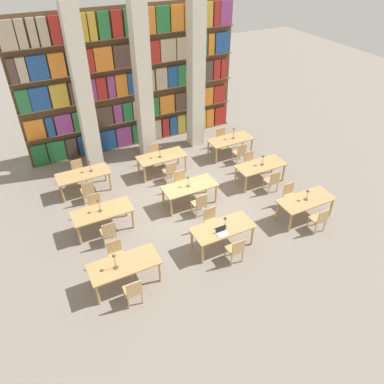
{
  "coord_description": "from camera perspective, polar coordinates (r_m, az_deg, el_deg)",
  "views": [
    {
      "loc": [
        -4.48,
        -9.11,
        7.87
      ],
      "look_at": [
        0.0,
        -0.23,
        0.67
      ],
      "focal_mm": 35.0,
      "sensor_mm": 36.0,
      "label": 1
    }
  ],
  "objects": [
    {
      "name": "ground_plane",
      "position": [
        12.84,
        -0.46,
        -1.88
      ],
      "size": [
        40.0,
        40.0,
        0.0
      ],
      "primitive_type": "plane",
      "color": "gray"
    },
    {
      "name": "bookshelf_bank",
      "position": [
        15.67,
        -8.98,
        16.23
      ],
      "size": [
        8.92,
        0.35,
        5.5
      ],
      "color": "brown",
      "rests_on": "ground_plane"
    },
    {
      "name": "pillar_left",
      "position": [
        14.0,
        -16.24,
        14.16
      ],
      "size": [
        0.56,
        0.56,
        6.0
      ],
      "color": "beige",
      "rests_on": "ground_plane"
    },
    {
      "name": "pillar_center",
      "position": [
        14.52,
        -7.5,
        16.02
      ],
      "size": [
        0.56,
        0.56,
        6.0
      ],
      "color": "beige",
      "rests_on": "ground_plane"
    },
    {
      "name": "pillar_right",
      "position": [
        15.34,
        0.6,
        17.41
      ],
      "size": [
        0.56,
        0.56,
        6.0
      ],
      "color": "beige",
      "rests_on": "ground_plane"
    },
    {
      "name": "reading_table_0",
      "position": [
        10.0,
        -10.26,
        -11.04
      ],
      "size": [
        1.83,
        0.83,
        0.74
      ],
      "color": "tan",
      "rests_on": "ground_plane"
    },
    {
      "name": "chair_0",
      "position": [
        9.68,
        -8.95,
        -14.6
      ],
      "size": [
        0.42,
        0.4,
        0.87
      ],
      "color": "tan",
      "rests_on": "ground_plane"
    },
    {
      "name": "chair_1",
      "position": [
        10.61,
        -11.49,
        -9.26
      ],
      "size": [
        0.42,
        0.4,
        0.87
      ],
      "rotation": [
        0.0,
        0.0,
        3.14
      ],
      "color": "tan",
      "rests_on": "ground_plane"
    },
    {
      "name": "desk_lamp_0",
      "position": [
        9.64,
        -11.74,
        -9.91
      ],
      "size": [
        0.14,
        0.14,
        0.49
      ],
      "color": "brown",
      "rests_on": "reading_table_0"
    },
    {
      "name": "reading_table_1",
      "position": [
        10.89,
        4.7,
        -5.73
      ],
      "size": [
        1.83,
        0.83,
        0.74
      ],
      "color": "tan",
      "rests_on": "ground_plane"
    },
    {
      "name": "chair_2",
      "position": [
        10.61,
        6.68,
        -8.67
      ],
      "size": [
        0.42,
        0.4,
        0.87
      ],
      "color": "tan",
      "rests_on": "ground_plane"
    },
    {
      "name": "chair_3",
      "position": [
        11.47,
        2.96,
        -4.33
      ],
      "size": [
        0.42,
        0.4,
        0.87
      ],
      "rotation": [
        0.0,
        0.0,
        3.14
      ],
      "color": "tan",
      "rests_on": "ground_plane"
    },
    {
      "name": "desk_lamp_1",
      "position": [
        10.67,
        5.08,
        -4.33
      ],
      "size": [
        0.14,
        0.14,
        0.39
      ],
      "color": "brown",
      "rests_on": "reading_table_1"
    },
    {
      "name": "laptop",
      "position": [
        10.61,
        4.58,
        -6.17
      ],
      "size": [
        0.32,
        0.22,
        0.21
      ],
      "color": "silver",
      "rests_on": "reading_table_1"
    },
    {
      "name": "reading_table_2",
      "position": [
        12.42,
        16.95,
        -1.41
      ],
      "size": [
        1.83,
        0.83,
        0.74
      ],
      "color": "tan",
      "rests_on": "ground_plane"
    },
    {
      "name": "chair_4",
      "position": [
        12.15,
        18.82,
        -3.92
      ],
      "size": [
        0.42,
        0.4,
        0.87
      ],
      "color": "tan",
      "rests_on": "ground_plane"
    },
    {
      "name": "chair_5",
      "position": [
        12.91,
        14.73,
        -0.44
      ],
      "size": [
        0.42,
        0.4,
        0.87
      ],
      "rotation": [
        0.0,
        0.0,
        3.14
      ],
      "color": "tan",
      "rests_on": "ground_plane"
    },
    {
      "name": "desk_lamp_2",
      "position": [
        12.22,
        17.19,
        -0.13
      ],
      "size": [
        0.14,
        0.14,
        0.39
      ],
      "color": "brown",
      "rests_on": "reading_table_2"
    },
    {
      "name": "reading_table_3",
      "position": [
        11.75,
        -13.5,
        -3.15
      ],
      "size": [
        1.83,
        0.83,
        0.74
      ],
      "color": "tan",
      "rests_on": "ground_plane"
    },
    {
      "name": "chair_6",
      "position": [
        11.33,
        -12.62,
        -5.95
      ],
      "size": [
        0.42,
        0.4,
        0.87
      ],
      "color": "tan",
      "rests_on": "ground_plane"
    },
    {
      "name": "chair_7",
      "position": [
        12.41,
        -14.44,
        -2.05
      ],
      "size": [
        0.42,
        0.4,
        0.87
      ],
      "rotation": [
        0.0,
        0.0,
        3.14
      ],
      "color": "tan",
      "rests_on": "ground_plane"
    },
    {
      "name": "desk_lamp_3",
      "position": [
        11.52,
        -14.03,
        -1.64
      ],
      "size": [
        0.14,
        0.14,
        0.46
      ],
      "color": "brown",
      "rests_on": "reading_table_3"
    },
    {
      "name": "reading_table_4",
      "position": [
        12.5,
        -0.35,
        0.64
      ],
      "size": [
        1.83,
        0.83,
        0.74
      ],
      "color": "tan",
      "rests_on": "ground_plane"
    },
    {
      "name": "chair_8",
      "position": [
        12.11,
        1.19,
        -1.77
      ],
      "size": [
        0.42,
        0.4,
        0.87
      ],
      "color": "tan",
      "rests_on": "ground_plane"
    },
    {
      "name": "chair_9",
      "position": [
        13.12,
        -1.65,
        1.56
      ],
      "size": [
        0.42,
        0.4,
        0.87
      ],
      "rotation": [
        0.0,
        0.0,
        3.14
      ],
      "color": "tan",
      "rests_on": "ground_plane"
    },
    {
      "name": "desk_lamp_4",
      "position": [
        12.26,
        -0.6,
        1.91
      ],
      "size": [
        0.14,
        0.14,
        0.4
      ],
      "color": "brown",
      "rests_on": "reading_table_4"
    },
    {
      "name": "reading_table_5",
      "position": [
        13.82,
        10.41,
        3.78
      ],
      "size": [
        1.83,
        0.83,
        0.74
      ],
      "color": "tan",
      "rests_on": "ground_plane"
    },
    {
      "name": "chair_10",
      "position": [
        13.48,
        12.12,
        1.71
      ],
      "size": [
        0.42,
        0.4,
        0.87
      ],
      "color": "tan",
      "rests_on": "ground_plane"
    },
    {
      "name": "chair_11",
      "position": [
        14.4,
        8.82,
        4.52
      ],
      "size": [
        0.42,
        0.4,
        0.87
      ],
      "rotation": [
        0.0,
        0.0,
        3.14
      ],
      "color": "tan",
      "rests_on": "ground_plane"
    },
    {
      "name": "desk_lamp_5",
      "position": [
        13.66,
        10.76,
        5.07
      ],
      "size": [
        0.14,
        0.14,
        0.4
      ],
      "color": "brown",
      "rests_on": "reading_table_5"
    },
    {
      "name": "reading_table_6",
      "position": [
        13.65,
        -16.23,
        2.4
      ],
      "size": [
        1.83,
        0.83,
        0.74
      ],
      "color": "tan",
      "rests_on": "ground_plane"
    },
    {
      "name": "chair_12",
      "position": [
        13.16,
        -15.6,
        0.18
      ],
      "size": [
        0.42,
        0.4,
        0.87
      ],
      "color": "tan",
      "rests_on": "ground_plane"
    },
    {
      "name": "chair_13",
      "position": [
        14.33,
        -16.94,
        3.09
      ],
      "size": [
        0.42,
        0.4,
        0.87
      ],
      "rotation": [
        0.0,
        0.0,
        3.14
      ],
      "color": "tan",
      "rests_on": "ground_plane"
    },
    {
      "name": "desk_lamp_6",
      "position": [
        13.51,
        -15.31,
        4.15
      ],
      "size": [
        0.14,
        0.14,
        0.44
      ],
      "color": "brown",
      "rests_on": "reading_table_6"
    },
    {
      "name": "reading_table_7",
      "position": [
        14.18,
        -4.63,
        5.19
      ],
      "size": [
        1.83,
        0.83,
        0.74
      ],
      "color": "tan",
      "rests_on": "ground_plane"
    },
    {
      "name": "chair_14",
      "position": [
        13.73,
        -3.4,
        3.21
      ],
      "size": [
        0.42,
        0.4,
        0.87
      ],
      "color": "tan",
      "rests_on": "ground_plane"
    },
    {
      "name": "chair_15",
      "position": [
        14.84,
        -5.61,
        5.8
      ],
      "size": [
        0.42,
        0.4,
        0.87
      ],
      "rotation": [
        0.0,
        0.0,
        3.14
      ],
      "color": "tan",
      "rests_on": "ground_plane"
    },
    {
      "name": "desk_lamp_7",
      "position": [
        13.92,
        -4.95,
        6.51
      ],
      "size": [
        0.14,
        0.14,
        0.48
      ],
      "color": "brown",
      "rests_on": "reading_table_7"
    },
    {
      "name": "reading_table_8",
      "position": [
        15.39,
        5.88,
        7.75
      ],
      "size": [
        1.83,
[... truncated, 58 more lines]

